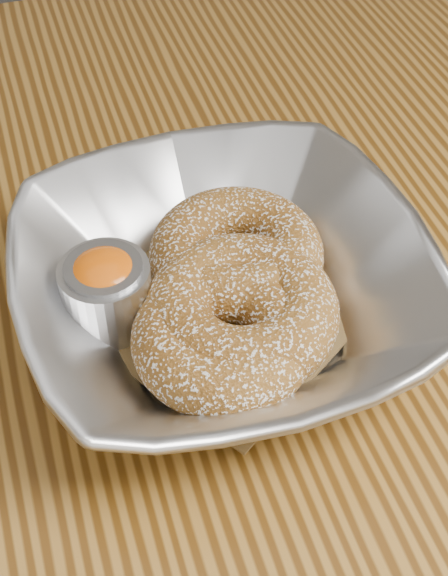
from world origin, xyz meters
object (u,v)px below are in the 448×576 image
object	(u,v)px
donut_back	(236,254)
donut_front	(241,311)
donut_extra	(223,339)
ramekin	(106,290)
serving_bowl	(224,288)
table	(56,390)

from	to	relation	value
donut_back	donut_front	size ratio (longest dim) A/B	0.95
donut_extra	ramekin	xyz separation A→B (m)	(-0.06, 0.05, 0.01)
donut_extra	ramekin	distance (m)	0.08
donut_front	donut_extra	xyz separation A→B (m)	(-0.02, -0.02, -0.00)
serving_bowl	donut_extra	world-z (taller)	serving_bowl
donut_extra	ramekin	world-z (taller)	ramekin
serving_bowl	donut_front	size ratio (longest dim) A/B	2.15
donut_front	serving_bowl	bearing A→B (deg)	100.41
donut_extra	ramekin	size ratio (longest dim) A/B	1.94
donut_back	donut_front	xyz separation A→B (m)	(-0.01, -0.05, 0.00)
donut_front	ramekin	xyz separation A→B (m)	(-0.07, 0.04, 0.00)
table	donut_back	distance (m)	0.18
serving_bowl	ramekin	world-z (taller)	serving_bowl
serving_bowl	donut_extra	distance (m)	0.04
table	donut_front	xyz separation A→B (m)	(0.12, -0.08, 0.13)
table	donut_front	world-z (taller)	donut_front
ramekin	table	bearing A→B (deg)	138.71
donut_back	ramekin	world-z (taller)	ramekin
serving_bowl	donut_extra	size ratio (longest dim) A/B	2.34
donut_front	donut_extra	world-z (taller)	donut_front
table	donut_extra	world-z (taller)	donut_extra
serving_bowl	donut_back	size ratio (longest dim) A/B	2.25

